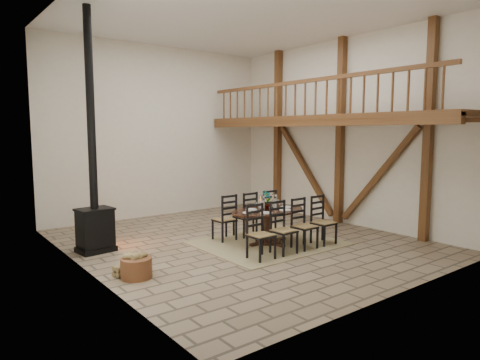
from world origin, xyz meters
TOP-DOWN VIEW (x-y plane):
  - ground at (0.00, 0.00)m, footprint 8.00×8.00m
  - room_shell at (1.19, 0.00)m, footprint 7.02×8.02m
  - rug at (0.36, -0.51)m, footprint 3.00×2.50m
  - dining_table at (0.36, -0.59)m, footprint 2.30×2.10m
  - wood_stove at (-2.94, 1.20)m, footprint 0.77×0.63m
  - log_basket at (-2.93, -0.84)m, footprint 0.54×0.54m
  - log_stack at (-3.10, -0.59)m, footprint 0.33×0.27m

SIDE VIEW (x-z plane):
  - ground at x=0.00m, z-range 0.00..0.00m
  - rug at x=0.36m, z-range 0.00..0.02m
  - log_stack at x=-3.10m, z-range 0.00..0.19m
  - log_basket at x=-2.93m, z-range -0.03..0.42m
  - dining_table at x=0.36m, z-range -0.21..0.99m
  - wood_stove at x=-2.94m, z-range -1.39..3.61m
  - room_shell at x=1.19m, z-range 0.51..5.52m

